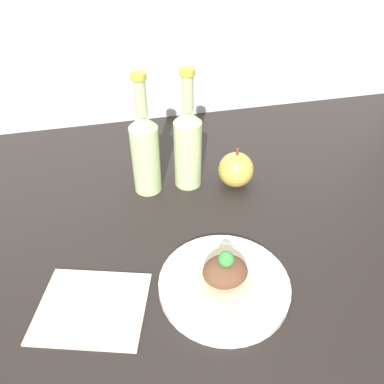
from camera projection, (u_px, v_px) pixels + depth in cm
name	position (u px, v px, depth cm)	size (l,w,h in cm)	color
ground_plane	(166.00, 250.00, 72.96)	(180.00, 110.00, 4.00)	black
plate	(224.00, 284.00, 62.90)	(22.09, 22.09, 1.92)	white
plated_food	(225.00, 274.00, 61.30)	(16.34, 16.34, 6.92)	beige
cider_bottle_left	(145.00, 150.00, 78.99)	(6.06, 6.06, 26.85)	#B7D18E
cider_bottle_right	(188.00, 145.00, 80.68)	(6.06, 6.06, 26.85)	#B7D18E
apple	(236.00, 170.00, 84.17)	(7.99, 7.99, 9.51)	gold
napkin	(92.00, 306.00, 60.15)	(20.71, 18.89, 0.80)	beige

